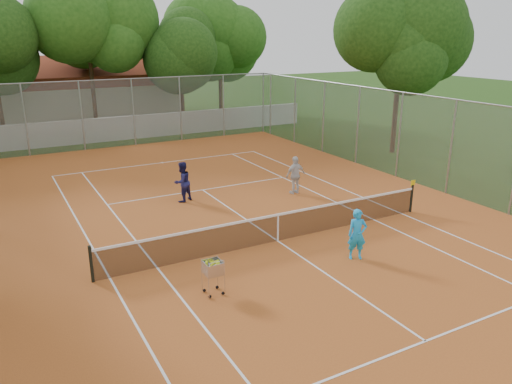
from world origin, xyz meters
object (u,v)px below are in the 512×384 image
tennis_net (278,227)px  ball_hopper (213,276)px  player_near (357,234)px  player_far_left (182,182)px  clubhouse (66,91)px  player_far_right (295,175)px

tennis_net → ball_hopper: ball_hopper is taller
tennis_net → ball_hopper: bearing=-146.3°
player_near → player_far_left: 8.10m
player_near → ball_hopper: size_ratio=1.53×
clubhouse → player_far_left: clubhouse is taller
tennis_net → clubhouse: size_ratio=0.72×
player_far_left → ball_hopper: bearing=51.8°
player_near → player_far_right: (1.89, 6.33, 0.03)m
clubhouse → player_far_left: bearing=-88.3°
player_far_right → player_far_left: bearing=-20.6°
player_far_left → player_near: bearing=86.0°
player_near → clubhouse: bearing=120.8°
player_near → player_far_right: player_far_right is taller
player_near → player_far_left: player_far_left is taller
player_far_left → player_far_right: 4.77m
ball_hopper → clubhouse: bearing=92.0°
clubhouse → player_far_left: size_ratio=9.98×
tennis_net → player_far_right: (3.30, 4.07, 0.32)m
player_far_right → tennis_net: bearing=46.1°
clubhouse → ball_hopper: bearing=-92.3°
player_far_left → player_far_right: player_far_left is taller
clubhouse → player_far_right: bearing=-78.0°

